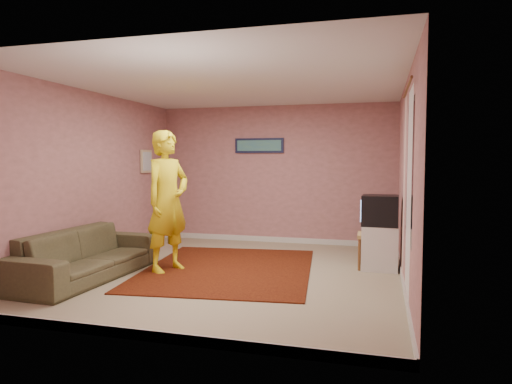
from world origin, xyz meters
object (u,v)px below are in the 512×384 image
(tv_cabinet, at_px, (380,248))
(sofa, at_px, (87,254))
(chair_a, at_px, (383,222))
(chair_b, at_px, (373,227))
(person, at_px, (168,201))
(crt_tv, at_px, (380,210))

(tv_cabinet, relative_size, sofa, 0.29)
(chair_a, bearing_deg, tv_cabinet, -73.15)
(chair_b, height_order, person, person)
(tv_cabinet, distance_m, chair_a, 1.28)
(sofa, relative_size, person, 1.11)
(crt_tv, bearing_deg, chair_a, 90.30)
(chair_a, relative_size, person, 0.24)
(person, bearing_deg, tv_cabinet, -51.59)
(chair_a, distance_m, sofa, 4.72)
(chair_a, height_order, chair_b, chair_b)
(chair_b, bearing_deg, sofa, -67.62)
(chair_a, distance_m, chair_b, 1.22)
(tv_cabinet, distance_m, sofa, 4.05)
(chair_a, bearing_deg, crt_tv, -73.38)
(chair_a, bearing_deg, person, -125.22)
(chair_a, xyz_separation_m, chair_b, (-0.14, -1.21, 0.08))
(tv_cabinet, xyz_separation_m, crt_tv, (-0.01, 0.00, 0.54))
(crt_tv, distance_m, person, 3.02)
(sofa, bearing_deg, tv_cabinet, -65.48)
(tv_cabinet, distance_m, person, 3.10)
(chair_b, xyz_separation_m, person, (-2.79, -0.93, 0.39))
(crt_tv, height_order, person, person)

